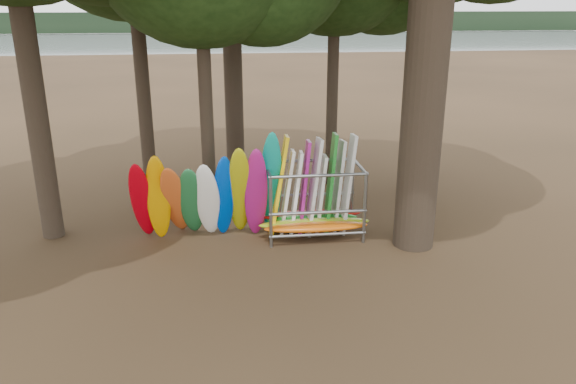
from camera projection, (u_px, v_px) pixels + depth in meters
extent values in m
plane|color=#47331E|center=(267.00, 264.00, 14.35)|extent=(120.00, 120.00, 0.00)
plane|color=gray|center=(226.00, 53.00, 70.69)|extent=(160.00, 160.00, 0.00)
cube|color=black|center=(221.00, 22.00, 116.98)|extent=(160.00, 4.00, 4.00)
cylinder|color=black|center=(23.00, 22.00, 14.18)|extent=(0.59, 0.59, 11.71)
cylinder|color=black|center=(138.00, 34.00, 17.41)|extent=(0.45, 0.45, 10.80)
cylinder|color=black|center=(334.00, 46.00, 19.10)|extent=(0.40, 0.40, 9.82)
cylinder|color=black|center=(204.00, 60.00, 15.65)|extent=(0.39, 0.39, 9.61)
cylinder|color=black|center=(431.00, 17.00, 17.24)|extent=(0.51, 0.51, 11.79)
ellipsoid|color=#B2000D|center=(142.00, 201.00, 15.24)|extent=(0.68, 1.36, 2.53)
ellipsoid|color=#D48B00|center=(158.00, 198.00, 15.20)|extent=(0.71, 1.03, 2.67)
ellipsoid|color=#D0531E|center=(175.00, 201.00, 15.39)|extent=(0.88, 1.92, 2.51)
ellipsoid|color=#1C6333|center=(192.00, 202.00, 15.41)|extent=(0.71, 1.64, 2.44)
ellipsoid|color=white|center=(208.00, 201.00, 15.33)|extent=(0.80, 1.50, 2.53)
ellipsoid|color=#003CBA|center=(224.00, 197.00, 15.41)|extent=(0.71, 1.21, 2.64)
ellipsoid|color=#A5A30D|center=(240.00, 192.00, 15.43)|extent=(0.68, 1.53, 2.92)
ellipsoid|color=#911461|center=(256.00, 193.00, 15.41)|extent=(0.67, 1.05, 2.80)
ellipsoid|color=#0B927F|center=(271.00, 183.00, 15.63)|extent=(0.62, 1.22, 3.20)
ellipsoid|color=#D85A0C|center=(316.00, 227.00, 15.58)|extent=(2.94, 0.55, 0.24)
ellipsoid|color=#97AC16|center=(315.00, 223.00, 15.84)|extent=(3.19, 0.55, 0.24)
ellipsoid|color=#186E1A|center=(312.00, 219.00, 16.18)|extent=(2.64, 0.55, 0.24)
ellipsoid|color=#B8130D|center=(311.00, 215.00, 16.48)|extent=(3.00, 0.55, 0.24)
cube|color=yellow|center=(279.00, 187.00, 15.66)|extent=(0.60, 0.78, 2.91)
cube|color=white|center=(287.00, 193.00, 15.91)|extent=(0.49, 0.76, 2.45)
cube|color=white|center=(296.00, 194.00, 15.84)|extent=(0.45, 0.75, 2.43)
cube|color=#9E1A82|center=(304.00, 188.00, 15.93)|extent=(0.40, 0.77, 2.71)
cube|color=silver|center=(313.00, 187.00, 15.79)|extent=(0.49, 0.81, 2.80)
cube|color=white|center=(321.00, 194.00, 16.07)|extent=(0.38, 0.74, 2.27)
cube|color=#1C7E24|center=(330.00, 185.00, 15.87)|extent=(0.38, 0.79, 2.92)
cube|color=silver|center=(338.00, 186.00, 16.09)|extent=(0.39, 0.80, 2.68)
cube|color=silver|center=(348.00, 185.00, 15.90)|extent=(0.42, 0.80, 2.87)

